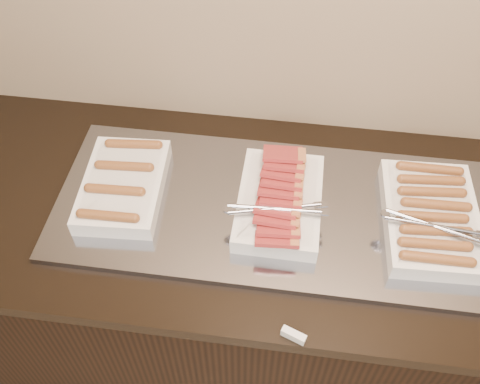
# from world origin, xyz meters

# --- Properties ---
(counter) EXTENTS (2.06, 0.76, 0.90)m
(counter) POSITION_xyz_m (0.00, 2.13, 0.45)
(counter) COLOR black
(counter) RESTS_ON ground
(warming_tray) EXTENTS (1.20, 0.50, 0.02)m
(warming_tray) POSITION_xyz_m (0.02, 2.13, 0.91)
(warming_tray) COLOR gray
(warming_tray) RESTS_ON counter
(dish_left) EXTENTS (0.23, 0.33, 0.07)m
(dish_left) POSITION_xyz_m (-0.40, 2.13, 0.95)
(dish_left) COLOR silver
(dish_left) RESTS_ON warming_tray
(dish_center) EXTENTS (0.27, 0.35, 0.10)m
(dish_center) POSITION_xyz_m (0.03, 2.13, 0.96)
(dish_center) COLOR silver
(dish_center) RESTS_ON warming_tray
(dish_right) EXTENTS (0.27, 0.37, 0.08)m
(dish_right) POSITION_xyz_m (0.42, 2.13, 0.95)
(dish_right) COLOR silver
(dish_right) RESTS_ON warming_tray
(label_holder) EXTENTS (0.06, 0.04, 0.02)m
(label_holder) POSITION_xyz_m (0.09, 1.77, 0.91)
(label_holder) COLOR silver
(label_holder) RESTS_ON counter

